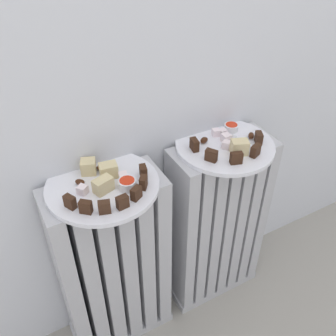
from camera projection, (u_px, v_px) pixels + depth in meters
radiator_left at (114, 268)px, 1.12m from camera, size 0.33×0.14×0.63m
radiator_right at (216, 225)px, 1.26m from camera, size 0.33×0.14×0.63m
plate_left at (103, 185)px, 0.92m from camera, size 0.28×0.28×0.01m
plate_right at (225, 145)px, 1.06m from camera, size 0.28×0.28×0.01m
dark_cake_slice_left_0 at (70, 202)px, 0.84m from camera, size 0.03×0.03×0.03m
dark_cake_slice_left_1 at (86, 207)px, 0.83m from camera, size 0.03×0.03×0.03m
dark_cake_slice_left_2 at (104, 207)px, 0.83m from camera, size 0.03×0.02×0.03m
dark_cake_slice_left_3 at (123, 202)px, 0.84m from camera, size 0.03×0.02×0.03m
dark_cake_slice_left_4 at (136, 193)px, 0.87m from camera, size 0.03×0.03×0.03m
dark_cake_slice_left_5 at (143, 182)px, 0.90m from camera, size 0.03×0.03×0.03m
dark_cake_slice_left_6 at (143, 172)px, 0.93m from camera, size 0.02×0.03×0.03m
marble_cake_slice_left_0 at (109, 170)px, 0.93m from camera, size 0.05×0.04×0.04m
marble_cake_slice_left_1 at (103, 185)px, 0.89m from camera, size 0.05×0.04×0.04m
marble_cake_slice_left_2 at (88, 167)px, 0.94m from camera, size 0.05×0.05×0.04m
turkish_delight_left_0 at (123, 177)px, 0.92m from camera, size 0.02×0.02×0.02m
turkish_delight_left_1 at (82, 190)px, 0.88m from camera, size 0.03×0.03×0.02m
medjool_date_left_0 at (80, 182)px, 0.91m from camera, size 0.03×0.03×0.01m
medjool_date_left_1 at (101, 167)px, 0.96m from camera, size 0.03×0.02×0.01m
jam_bowl_left at (127, 184)px, 0.90m from camera, size 0.04×0.04×0.02m
dark_cake_slice_right_0 at (194, 145)px, 1.03m from camera, size 0.02×0.03×0.03m
dark_cake_slice_right_1 at (211, 155)px, 0.99m from camera, size 0.03×0.04×0.03m
dark_cake_slice_right_2 at (236, 158)px, 0.98m from camera, size 0.04×0.03×0.03m
dark_cake_slice_right_3 at (255, 151)px, 1.00m from camera, size 0.04×0.03×0.03m
dark_cake_slice_right_4 at (259, 138)px, 1.05m from camera, size 0.03×0.04×0.03m
marble_cake_slice_right_0 at (240, 147)px, 1.01m from camera, size 0.05×0.05×0.04m
turkish_delight_right_0 at (216, 133)px, 1.09m from camera, size 0.03×0.03×0.02m
turkish_delight_right_1 at (226, 138)px, 1.06m from camera, size 0.02×0.02×0.02m
turkish_delight_right_2 at (226, 145)px, 1.04m from camera, size 0.03×0.03×0.02m
turkish_delight_right_3 at (223, 132)px, 1.09m from camera, size 0.02×0.02×0.02m
medjool_date_right_0 at (251, 136)px, 1.08m from camera, size 0.03×0.03×0.02m
medjool_date_right_1 at (204, 140)px, 1.06m from camera, size 0.03×0.02×0.02m
jam_bowl_right at (231, 127)px, 1.11m from camera, size 0.04×0.04×0.02m
fork at (241, 140)px, 1.07m from camera, size 0.06×0.09×0.00m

